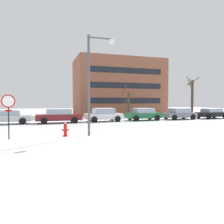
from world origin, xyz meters
TOP-DOWN VIEW (x-y plane):
  - ground_plane at (0.00, 0.00)m, footprint 120.00×120.00m
  - road_surface at (0.00, 3.11)m, footprint 80.00×8.22m
  - stop_sign at (-1.16, -1.61)m, footprint 0.76×0.12m
  - fire_hydrant at (2.05, -1.48)m, footprint 0.44×0.30m
  - street_lamp at (3.82, -1.60)m, footprint 1.78×0.36m
  - parked_car_silver at (-2.56, 8.08)m, footprint 4.39×2.17m
  - parked_car_maroon at (2.31, 7.75)m, footprint 4.61×2.03m
  - parked_car_white at (7.18, 8.02)m, footprint 4.07×2.20m
  - parked_car_green at (12.06, 8.03)m, footprint 4.12×2.05m
  - parked_car_gray at (16.93, 7.94)m, footprint 4.10×2.11m
  - parked_car_black at (21.80, 7.87)m, footprint 4.02×2.16m
  - tree_far_right at (21.52, 11.46)m, footprint 2.05×1.83m
  - tree_far_left at (11.69, 11.93)m, footprint 1.79×1.14m
  - building_far_right at (13.60, 21.40)m, footprint 14.95×8.62m

SIDE VIEW (x-z plane):
  - ground_plane at x=0.00m, z-range 0.00..0.00m
  - road_surface at x=0.00m, z-range 0.00..0.00m
  - fire_hydrant at x=2.05m, z-range 0.00..0.88m
  - parked_car_black at x=21.80m, z-range 0.03..1.35m
  - parked_car_silver at x=-2.56m, z-range 0.02..1.41m
  - parked_car_gray at x=16.93m, z-range 0.01..1.42m
  - parked_car_green at x=12.06m, z-range 0.01..1.45m
  - parked_car_white at x=7.18m, z-range 0.01..1.49m
  - parked_car_maroon at x=2.31m, z-range 0.01..1.49m
  - stop_sign at x=-1.16m, z-range 0.52..3.12m
  - tree_far_left at x=11.69m, z-range -0.25..4.22m
  - tree_far_right at x=21.52m, z-range -0.13..5.82m
  - street_lamp at x=3.82m, z-range 0.66..7.06m
  - building_far_right at x=13.60m, z-range 0.00..9.63m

